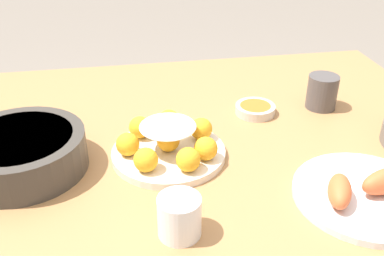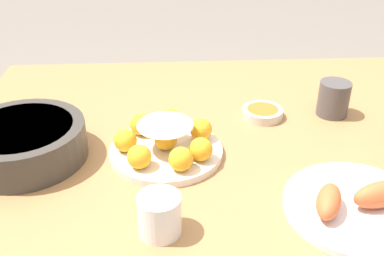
% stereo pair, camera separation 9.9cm
% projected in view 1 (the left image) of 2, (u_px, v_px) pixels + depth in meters
% --- Properties ---
extents(dining_table, '(1.21, 0.92, 0.77)m').
position_uv_depth(dining_table, '(212.00, 169.00, 1.11)').
color(dining_table, '#A87547').
rests_on(dining_table, ground_plane).
extents(cake_plate, '(0.24, 0.24, 0.08)m').
position_uv_depth(cake_plate, '(168.00, 145.00, 0.95)').
color(cake_plate, silver).
rests_on(cake_plate, dining_table).
extents(serving_bowl, '(0.26, 0.26, 0.08)m').
position_uv_depth(serving_bowl, '(21.00, 151.00, 0.90)').
color(serving_bowl, '#3D3833').
rests_on(serving_bowl, dining_table).
extents(sauce_bowl, '(0.10, 0.10, 0.02)m').
position_uv_depth(sauce_bowl, '(255.00, 109.00, 1.13)').
color(sauce_bowl, beige).
rests_on(sauce_bowl, dining_table).
extents(seafood_platter, '(0.27, 0.27, 0.06)m').
position_uv_depth(seafood_platter, '(366.00, 192.00, 0.83)').
color(seafood_platter, silver).
rests_on(seafood_platter, dining_table).
extents(cup_near, '(0.08, 0.08, 0.09)m').
position_uv_depth(cup_near, '(322.00, 92.00, 1.15)').
color(cup_near, '#4C4747').
rests_on(cup_near, dining_table).
extents(cup_far, '(0.07, 0.07, 0.07)m').
position_uv_depth(cup_far, '(179.00, 216.00, 0.74)').
color(cup_far, white).
rests_on(cup_far, dining_table).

